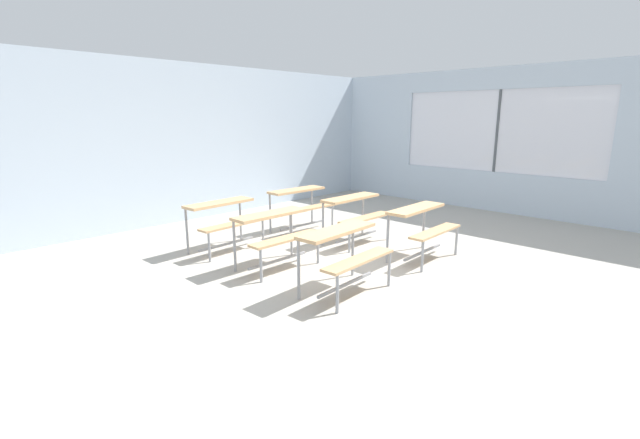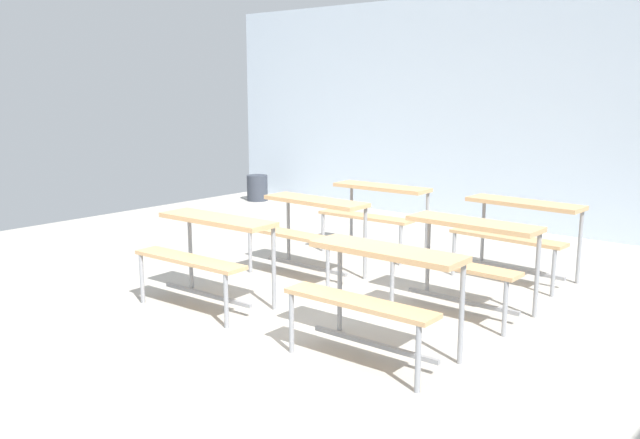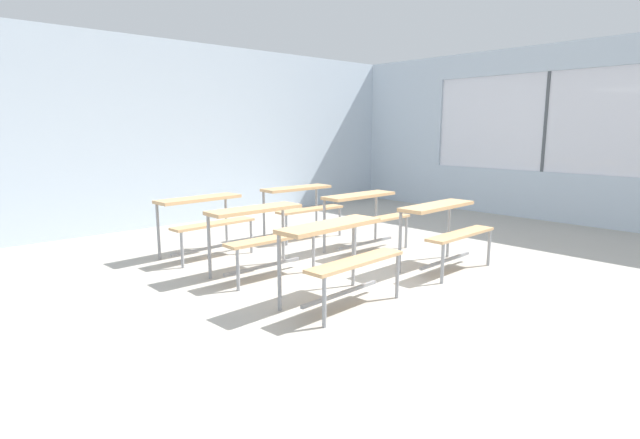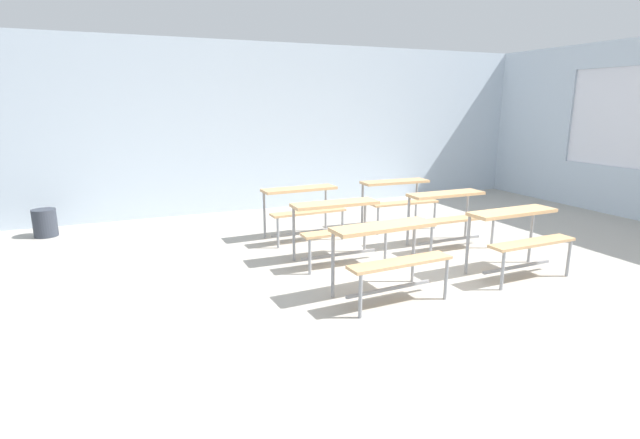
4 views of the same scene
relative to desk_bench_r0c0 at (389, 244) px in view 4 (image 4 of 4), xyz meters
name	(u,v)px [view 4 (image 4 of 4)]	position (x,y,z in m)	size (l,w,h in m)	color
ground	(432,284)	(0.69, 0.17, -0.59)	(10.00, 9.00, 0.05)	#ADA89E
wall_back	(293,127)	(0.69, 4.67, 0.94)	(10.00, 0.12, 3.00)	silver
desk_bench_r0c0	(389,244)	(0.00, 0.00, 0.00)	(1.13, 0.65, 0.74)	tan
desk_bench_r0c1	(519,227)	(1.71, 0.01, 0.00)	(1.12, 0.62, 0.74)	tan
desk_bench_r1c0	(339,218)	(0.02, 1.23, 0.00)	(1.11, 0.60, 0.74)	tan
desk_bench_r1c1	(450,207)	(1.71, 1.23, 0.00)	(1.10, 0.60, 0.74)	tan
desk_bench_r2c0	(302,201)	(-0.01, 2.39, 0.00)	(1.13, 0.64, 0.74)	tan
desk_bench_r2c1	(398,193)	(1.62, 2.42, 0.00)	(1.12, 0.63, 0.74)	tan
trash_bin	(45,223)	(-3.50, 4.01, -0.36)	(0.33, 0.33, 0.41)	#333842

